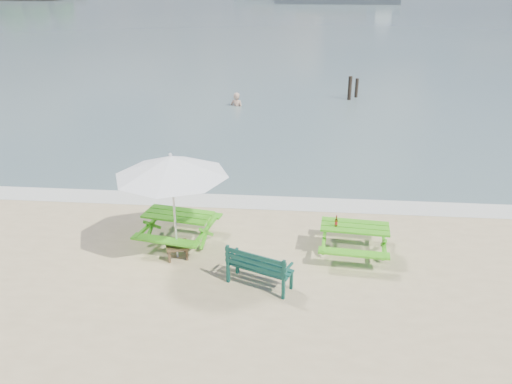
# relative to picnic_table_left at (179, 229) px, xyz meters

# --- Properties ---
(sea) EXTENTS (300.00, 300.00, 0.00)m
(sea) POSITION_rel_picnic_table_left_xyz_m (1.26, 82.76, -0.35)
(sea) COLOR slate
(sea) RESTS_ON ground
(foam_strip) EXTENTS (22.00, 0.90, 0.01)m
(foam_strip) POSITION_rel_picnic_table_left_xyz_m (1.26, 2.36, -0.34)
(foam_strip) COLOR silver
(foam_strip) RESTS_ON ground
(picnic_table_left) EXTENTS (1.81, 1.94, 0.73)m
(picnic_table_left) POSITION_rel_picnic_table_left_xyz_m (0.00, 0.00, 0.00)
(picnic_table_left) COLOR green
(picnic_table_left) RESTS_ON ground
(picnic_table_right) EXTENTS (1.60, 1.75, 0.69)m
(picnic_table_right) POSITION_rel_picnic_table_left_xyz_m (3.93, -0.17, -0.02)
(picnic_table_right) COLOR #44B01A
(picnic_table_right) RESTS_ON ground
(park_bench) EXTENTS (1.36, 0.89, 0.80)m
(park_bench) POSITION_rel_picnic_table_left_xyz_m (1.98, -1.58, -0.10)
(park_bench) COLOR #0E3D33
(park_bench) RESTS_ON ground
(side_table) EXTENTS (0.61, 0.61, 0.31)m
(side_table) POSITION_rel_picnic_table_left_xyz_m (0.10, -0.66, -0.19)
(side_table) COLOR brown
(side_table) RESTS_ON ground
(patio_umbrella) EXTENTS (3.03, 3.03, 2.33)m
(patio_umbrella) POSITION_rel_picnic_table_left_xyz_m (0.10, -0.66, 1.77)
(patio_umbrella) COLOR silver
(patio_umbrella) RESTS_ON ground
(beer_bottle) EXTENTS (0.06, 0.06, 0.25)m
(beer_bottle) POSITION_rel_picnic_table_left_xyz_m (3.51, -0.24, 0.43)
(beer_bottle) COLOR #914A15
(beer_bottle) RESTS_ON picnic_table_right
(swimmer) EXTENTS (0.74, 0.60, 1.76)m
(swimmer) POSITION_rel_picnic_table_left_xyz_m (-0.37, 13.39, -0.59)
(swimmer) COLOR tan
(swimmer) RESTS_ON ground
(mooring_pilings) EXTENTS (0.58, 0.78, 1.36)m
(mooring_pilings) POSITION_rel_picnic_table_left_xyz_m (5.23, 15.40, 0.09)
(mooring_pilings) COLOR black
(mooring_pilings) RESTS_ON ground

